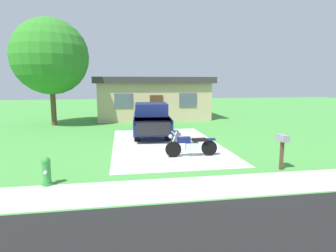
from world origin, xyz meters
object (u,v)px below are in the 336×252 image
(fire_hydrant, at_px, (47,171))
(mailbox, at_px, (282,143))
(pickup_truck, at_px, (151,119))
(shade_tree, at_px, (50,57))
(motorcycle, at_px, (191,145))
(neighbor_house, at_px, (153,97))

(fire_hydrant, relative_size, mailbox, 0.69)
(pickup_truck, xyz_separation_m, shade_tree, (-6.54, 4.72, 3.90))
(pickup_truck, bearing_deg, motorcycle, -78.00)
(neighbor_house, bearing_deg, pickup_truck, -97.14)
(motorcycle, height_order, neighbor_house, neighbor_house)
(pickup_truck, height_order, fire_hydrant, pickup_truck)
(mailbox, bearing_deg, neighbor_house, 100.64)
(shade_tree, distance_m, neighbor_house, 8.66)
(motorcycle, height_order, shade_tree, shade_tree)
(pickup_truck, relative_size, neighbor_house, 0.60)
(motorcycle, height_order, fire_hydrant, motorcycle)
(mailbox, bearing_deg, fire_hydrant, -178.03)
(motorcycle, distance_m, neighbor_house, 13.13)
(pickup_truck, distance_m, shade_tree, 8.96)
(fire_hydrant, distance_m, shade_tree, 13.59)
(shade_tree, bearing_deg, motorcycle, -52.59)
(fire_hydrant, height_order, mailbox, mailbox)
(fire_hydrant, distance_m, neighbor_house, 16.44)
(motorcycle, xyz_separation_m, fire_hydrant, (-5.10, -2.55, -0.05))
(pickup_truck, distance_m, mailbox, 8.52)
(pickup_truck, relative_size, mailbox, 4.55)
(fire_hydrant, height_order, shade_tree, shade_tree)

